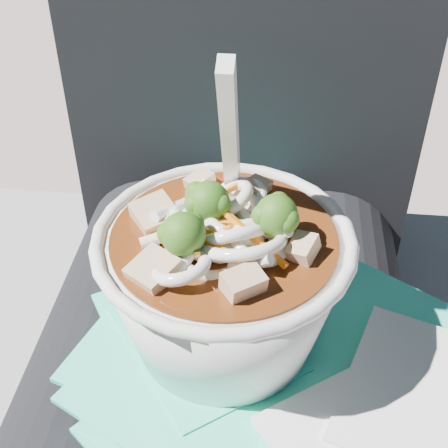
# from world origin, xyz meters

# --- Properties ---
(lap) EXTENTS (0.33, 0.48, 0.15)m
(lap) POSITION_xyz_m (0.00, 0.00, 0.55)
(lap) COLOR black
(lap) RESTS_ON stone_ledge
(person_body) EXTENTS (0.34, 0.94, 1.02)m
(person_body) POSITION_xyz_m (0.00, 0.09, 0.57)
(person_body) COLOR black
(person_body) RESTS_ON ground
(plastic_bag) EXTENTS (0.33, 0.40, 0.02)m
(plastic_bag) POSITION_xyz_m (0.02, 0.02, 0.63)
(plastic_bag) COLOR #31CFA8
(plastic_bag) RESTS_ON lap
(napkins) EXTENTS (0.20, 0.22, 0.01)m
(napkins) POSITION_xyz_m (0.14, -0.06, 0.64)
(napkins) COLOR silver
(napkins) RESTS_ON plastic_bag
(udon_bowl) EXTENTS (0.21, 0.21, 0.21)m
(udon_bowl) POSITION_xyz_m (0.00, 0.02, 0.70)
(udon_bowl) COLOR silver
(udon_bowl) RESTS_ON plastic_bag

